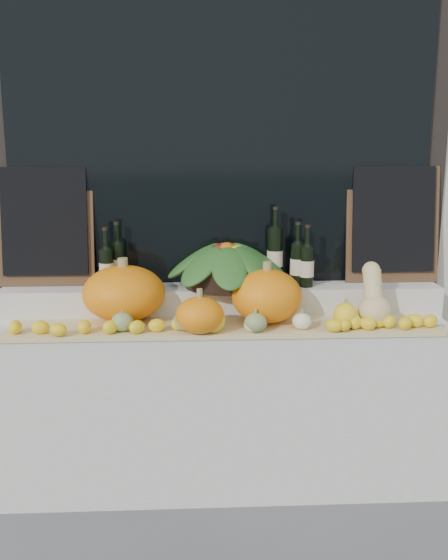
% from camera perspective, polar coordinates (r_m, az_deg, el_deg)
% --- Properties ---
extents(storefront_facade, '(7.00, 0.94, 4.50)m').
position_cam_1_polar(storefront_facade, '(3.81, -0.63, 19.52)').
color(storefront_facade, beige).
rests_on(storefront_facade, ground).
extents(display_sill, '(2.30, 0.55, 0.88)m').
position_cam_1_polar(display_sill, '(3.34, -0.07, -11.16)').
color(display_sill, silver).
rests_on(display_sill, ground).
extents(rear_tier, '(2.30, 0.25, 0.16)m').
position_cam_1_polar(rear_tier, '(3.31, -0.19, -1.85)').
color(rear_tier, silver).
rests_on(rear_tier, display_sill).
extents(straw_bedding, '(2.10, 0.32, 0.02)m').
position_cam_1_polar(straw_bedding, '(3.07, 0.05, -4.35)').
color(straw_bedding, tan).
rests_on(straw_bedding, display_sill).
extents(pumpkin_left, '(0.54, 0.54, 0.28)m').
position_cam_1_polar(pumpkin_left, '(3.15, -9.14, -1.20)').
color(pumpkin_left, orange).
rests_on(pumpkin_left, straw_bedding).
extents(pumpkin_right, '(0.44, 0.44, 0.27)m').
position_cam_1_polar(pumpkin_right, '(3.09, 3.93, -1.47)').
color(pumpkin_right, orange).
rests_on(pumpkin_right, straw_bedding).
extents(pumpkin_center, '(0.30, 0.30, 0.17)m').
position_cam_1_polar(pumpkin_center, '(2.92, -2.23, -3.22)').
color(pumpkin_center, orange).
rests_on(pumpkin_center, straw_bedding).
extents(butternut_squash, '(0.16, 0.22, 0.30)m').
position_cam_1_polar(butternut_squash, '(3.14, 13.53, -1.81)').
color(butternut_squash, '#E3C985').
rests_on(butternut_squash, straw_bedding).
extents(decorative_gourds, '(1.18, 0.17, 0.15)m').
position_cam_1_polar(decorative_gourds, '(2.96, 1.66, -3.66)').
color(decorative_gourds, '#33611D').
rests_on(decorative_gourds, straw_bedding).
extents(lemon_heap, '(2.20, 0.16, 0.06)m').
position_cam_1_polar(lemon_heap, '(2.95, 0.16, -4.15)').
color(lemon_heap, yellow).
rests_on(lemon_heap, straw_bedding).
extents(produce_bowl, '(0.67, 0.67, 0.24)m').
position_cam_1_polar(produce_bowl, '(3.26, 0.29, 1.44)').
color(produce_bowl, black).
rests_on(produce_bowl, rear_tier).
extents(wine_bottle_far_left, '(0.08, 0.08, 0.32)m').
position_cam_1_polar(wine_bottle_far_left, '(3.27, -10.68, 1.09)').
color(wine_bottle_far_left, black).
rests_on(wine_bottle_far_left, rear_tier).
extents(wine_bottle_near_left, '(0.08, 0.08, 0.34)m').
position_cam_1_polar(wine_bottle_near_left, '(3.32, -9.67, 1.47)').
color(wine_bottle_near_left, black).
rests_on(wine_bottle_near_left, rear_tier).
extents(wine_bottle_tall, '(0.08, 0.08, 0.41)m').
position_cam_1_polar(wine_bottle_tall, '(3.31, 4.67, 2.23)').
color(wine_bottle_tall, black).
rests_on(wine_bottle_tall, rear_tier).
extents(wine_bottle_near_right, '(0.08, 0.08, 0.34)m').
position_cam_1_polar(wine_bottle_near_right, '(3.30, 6.72, 1.49)').
color(wine_bottle_near_right, black).
rests_on(wine_bottle_near_right, rear_tier).
extents(wine_bottle_far_right, '(0.08, 0.08, 0.33)m').
position_cam_1_polar(wine_bottle_far_right, '(3.28, 7.57, 1.32)').
color(wine_bottle_far_right, black).
rests_on(wine_bottle_far_right, rear_tier).
extents(chalkboard_left, '(0.50, 0.10, 0.62)m').
position_cam_1_polar(chalkboard_left, '(3.39, -16.06, 4.91)').
color(chalkboard_left, '#4C331E').
rests_on(chalkboard_left, rear_tier).
extents(chalkboard_right, '(0.50, 0.10, 0.62)m').
position_cam_1_polar(chalkboard_right, '(3.47, 15.19, 5.13)').
color(chalkboard_right, '#4C331E').
rests_on(chalkboard_right, rear_tier).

